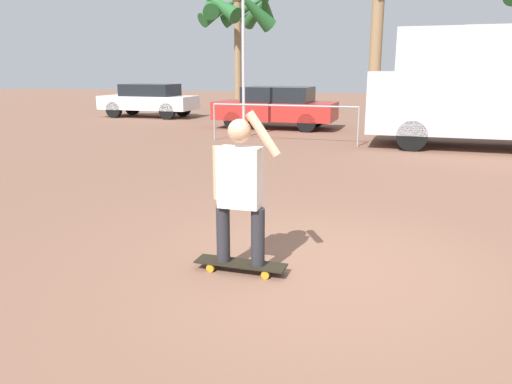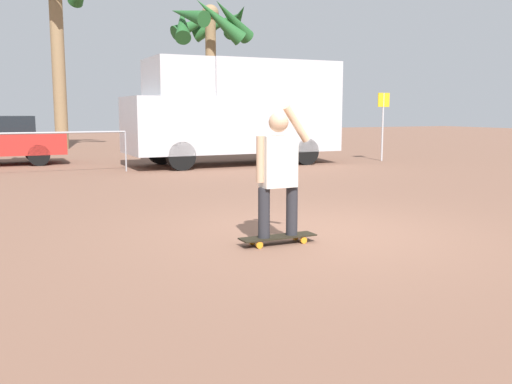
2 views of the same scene
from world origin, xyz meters
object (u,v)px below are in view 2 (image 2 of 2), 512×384
(palm_tree_near_van, at_px, (210,28))
(skateboard, at_px, (278,238))
(camper_van, at_px, (237,109))
(person_skateboarder, at_px, (278,167))
(street_sign, at_px, (383,117))

(palm_tree_near_van, bearing_deg, skateboard, -108.56)
(skateboard, bearing_deg, camper_van, 69.47)
(person_skateboarder, relative_size, street_sign, 0.73)
(camper_van, relative_size, palm_tree_near_van, 0.93)
(palm_tree_near_van, xyz_separation_m, street_sign, (1.80, -10.66, -3.98))
(skateboard, height_order, camper_van, camper_van)
(person_skateboarder, distance_m, palm_tree_near_van, 21.10)
(person_skateboarder, bearing_deg, street_sign, 46.74)
(skateboard, bearing_deg, palm_tree_near_van, 71.44)
(street_sign, bearing_deg, palm_tree_near_van, 99.58)
(person_skateboarder, height_order, camper_van, camper_van)
(person_skateboarder, relative_size, palm_tree_near_van, 0.23)
(skateboard, xyz_separation_m, person_skateboarder, (-0.00, 0.00, 0.85))
(street_sign, bearing_deg, skateboard, -133.25)
(skateboard, relative_size, camper_van, 0.15)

